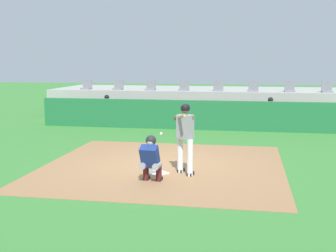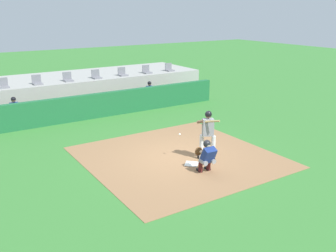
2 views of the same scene
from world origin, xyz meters
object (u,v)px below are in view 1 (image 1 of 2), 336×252
dugout_player_0 (106,109)px  stadium_seat_1 (118,87)px  home_plate (157,173)px  stadium_seat_6 (290,89)px  stadium_seat_2 (151,87)px  stadium_seat_3 (184,88)px  dugout_player_1 (270,112)px  stadium_seat_7 (327,89)px  stadium_seat_0 (87,87)px  stadium_seat_4 (218,88)px  batter_at_plate (185,134)px  catcher_crouched (151,157)px  stadium_seat_5 (253,88)px

dugout_player_0 → stadium_seat_1: size_ratio=2.71×
home_plate → stadium_seat_6: size_ratio=0.92×
stadium_seat_2 → stadium_seat_3: size_ratio=1.00×
stadium_seat_1 → dugout_player_1: bearing=-15.8°
stadium_seat_2 → stadium_seat_7: 8.12m
stadium_seat_0 → stadium_seat_7: size_ratio=1.00×
stadium_seat_3 → stadium_seat_4: 1.62m
dugout_player_1 → home_plate: bearing=-111.1°
stadium_seat_1 → stadium_seat_4: 4.88m
stadium_seat_1 → stadium_seat_2: (1.63, 0.00, 0.00)m
stadium_seat_0 → stadium_seat_1: bearing=0.0°
batter_at_plate → stadium_seat_3: (-1.50, 10.14, 0.50)m
dugout_player_0 → stadium_seat_4: stadium_seat_4 is taller
stadium_seat_4 → catcher_crouched: bearing=-94.2°
stadium_seat_2 → stadium_seat_7: size_ratio=1.00×
dugout_player_1 → stadium_seat_1: stadium_seat_1 is taller
stadium_seat_2 → stadium_seat_1: bearing=180.0°
home_plate → stadium_seat_2: bearing=103.5°
stadium_seat_2 → stadium_seat_7: (8.12, 0.00, 0.00)m
stadium_seat_0 → stadium_seat_1: 1.62m
dugout_player_0 → stadium_seat_7: size_ratio=2.71×
home_plate → dugout_player_1: dugout_player_1 is taller
stadium_seat_1 → stadium_seat_2: bearing=0.0°
catcher_crouched → stadium_seat_7: (5.68, 10.96, 0.93)m
home_plate → stadium_seat_4: size_ratio=0.92×
dugout_player_1 → stadium_seat_7: (2.55, 2.03, 0.86)m
dugout_player_0 → stadium_seat_7: (9.72, 2.03, 0.86)m
stadium_seat_0 → stadium_seat_1: (1.62, 0.00, 0.00)m
home_plate → stadium_seat_2: (-2.44, 10.18, 1.51)m
stadium_seat_4 → dugout_player_1: bearing=-41.2°
dugout_player_0 → batter_at_plate: bearing=-59.8°
stadium_seat_6 → stadium_seat_5: bearing=180.0°
home_plate → catcher_crouched: catcher_crouched is taller
dugout_player_0 → stadium_seat_5: (6.47, 2.03, 0.86)m
stadium_seat_4 → stadium_seat_7: size_ratio=1.00×
dugout_player_1 → stadium_seat_2: (-5.57, 2.03, 0.86)m
stadium_seat_7 → stadium_seat_5: bearing=180.0°
home_plate → stadium_seat_0: bearing=119.2°
catcher_crouched → dugout_player_0: bearing=114.3°
stadium_seat_2 → batter_at_plate: bearing=-72.8°
dugout_player_0 → stadium_seat_3: stadium_seat_3 is taller
stadium_seat_5 → stadium_seat_6: bearing=0.0°
home_plate → stadium_seat_3: size_ratio=0.92×
stadium_seat_4 → stadium_seat_5: bearing=0.0°
stadium_seat_1 → stadium_seat_7: 9.75m
stadium_seat_3 → stadium_seat_4: bearing=0.0°
catcher_crouched → stadium_seat_1: (-4.07, 10.96, 0.93)m
stadium_seat_0 → stadium_seat_2: same height
catcher_crouched → stadium_seat_4: size_ratio=3.83×
stadium_seat_6 → stadium_seat_3: bearing=180.0°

